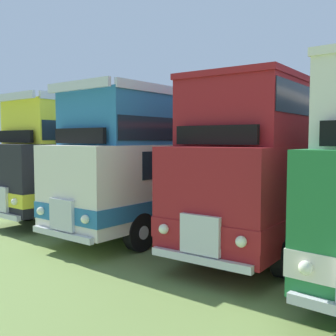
% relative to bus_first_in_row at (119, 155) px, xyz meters
% --- Properties ---
extents(bus_first_in_row, '(2.77, 10.43, 4.52)m').
position_rel_bus_first_in_row_xyz_m(bus_first_in_row, '(0.00, 0.00, 0.00)').
color(bus_first_in_row, black).
rests_on(bus_first_in_row, ground).
extents(bus_second_in_row, '(2.65, 11.22, 4.52)m').
position_rel_bus_first_in_row_xyz_m(bus_second_in_row, '(3.72, -0.06, 0.00)').
color(bus_second_in_row, silver).
rests_on(bus_second_in_row, ground).
extents(bus_third_in_row, '(2.91, 10.82, 4.49)m').
position_rel_bus_first_in_row_xyz_m(bus_third_in_row, '(7.43, 0.08, 0.11)').
color(bus_third_in_row, maroon).
rests_on(bus_third_in_row, ground).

